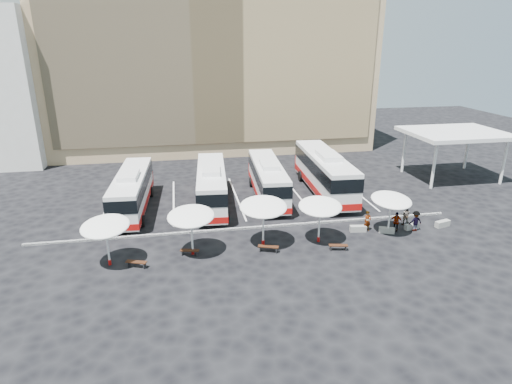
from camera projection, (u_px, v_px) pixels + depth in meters
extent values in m
plane|color=black|center=(250.00, 231.00, 33.95)|extent=(120.00, 120.00, 0.00)
cube|color=tan|center=(211.00, 55.00, 59.47)|extent=(42.00, 18.00, 25.00)
cube|color=tan|center=(218.00, 61.00, 51.19)|extent=(40.00, 0.30, 20.00)
cube|color=white|center=(456.00, 133.00, 45.66)|extent=(10.00, 8.00, 0.40)
cylinder|color=white|center=(434.00, 166.00, 43.06)|extent=(0.30, 0.30, 4.80)
cylinder|color=white|center=(504.00, 162.00, 44.42)|extent=(0.30, 0.30, 4.80)
cylinder|color=white|center=(404.00, 152.00, 48.62)|extent=(0.30, 0.30, 4.80)
cylinder|color=white|center=(467.00, 149.00, 49.99)|extent=(0.30, 0.30, 4.80)
cube|color=black|center=(249.00, 228.00, 34.39)|extent=(34.00, 0.25, 0.15)
cube|color=white|center=(107.00, 205.00, 39.33)|extent=(0.15, 12.00, 0.01)
cube|color=white|center=(174.00, 201.00, 40.35)|extent=(0.15, 12.00, 0.01)
cube|color=white|center=(237.00, 197.00, 41.37)|extent=(0.15, 12.00, 0.01)
cube|color=white|center=(296.00, 193.00, 42.40)|extent=(0.15, 12.00, 0.01)
cube|color=white|center=(353.00, 190.00, 43.42)|extent=(0.15, 12.00, 0.01)
cube|color=white|center=(132.00, 190.00, 37.61)|extent=(3.00, 11.66, 2.89)
cube|color=black|center=(131.00, 184.00, 37.42)|extent=(3.06, 11.72, 1.06)
cube|color=#A20D0B|center=(133.00, 201.00, 37.96)|extent=(3.06, 11.72, 0.53)
cube|color=#A20D0B|center=(141.00, 178.00, 43.25)|extent=(2.47, 0.32, 1.35)
cube|color=white|center=(129.00, 176.00, 36.16)|extent=(1.69, 2.96, 0.39)
cylinder|color=black|center=(126.00, 193.00, 41.08)|extent=(0.39, 0.98, 0.96)
cylinder|color=black|center=(151.00, 192.00, 41.37)|extent=(0.39, 0.98, 0.96)
cylinder|color=black|center=(112.00, 223.00, 34.33)|extent=(0.39, 0.98, 0.96)
cylinder|color=black|center=(142.00, 221.00, 34.62)|extent=(0.39, 0.98, 0.96)
cube|color=white|center=(211.00, 185.00, 38.96)|extent=(3.31, 11.89, 2.94)
cube|color=black|center=(211.00, 178.00, 38.77)|extent=(3.37, 11.95, 1.08)
cube|color=#A20D0B|center=(212.00, 196.00, 39.32)|extent=(3.37, 11.95, 0.54)
cube|color=#A20D0B|center=(211.00, 174.00, 44.71)|extent=(2.51, 0.38, 1.37)
cube|color=white|center=(211.00, 170.00, 37.49)|extent=(1.78, 3.04, 0.39)
cylinder|color=black|center=(199.00, 188.00, 42.52)|extent=(0.41, 1.00, 0.98)
cylinder|color=black|center=(224.00, 187.00, 42.77)|extent=(0.41, 1.00, 0.98)
cylinder|color=black|center=(198.00, 216.00, 35.64)|extent=(0.41, 1.00, 0.98)
cylinder|color=black|center=(227.00, 215.00, 35.89)|extent=(0.41, 1.00, 0.98)
cube|color=white|center=(268.00, 179.00, 40.72)|extent=(3.15, 11.75, 2.90)
cube|color=black|center=(268.00, 173.00, 40.53)|extent=(3.21, 11.81, 1.06)
cube|color=#A20D0B|center=(268.00, 189.00, 41.08)|extent=(3.21, 11.81, 0.53)
cube|color=#A20D0B|center=(260.00, 169.00, 46.40)|extent=(2.49, 0.35, 1.36)
cube|color=white|center=(269.00, 165.00, 39.27)|extent=(1.73, 3.00, 0.39)
cylinder|color=black|center=(251.00, 182.00, 44.23)|extent=(0.40, 0.99, 0.97)
cylinder|color=black|center=(274.00, 181.00, 44.50)|extent=(0.40, 0.99, 0.97)
cylinder|color=black|center=(260.00, 208.00, 37.43)|extent=(0.40, 0.99, 0.97)
cylinder|color=black|center=(287.00, 207.00, 37.70)|extent=(0.40, 0.99, 0.97)
cube|color=white|center=(324.00, 172.00, 41.99)|extent=(3.40, 13.44, 3.33)
cube|color=black|center=(325.00, 165.00, 41.77)|extent=(3.47, 13.51, 1.22)
cube|color=#A20D0B|center=(324.00, 183.00, 42.40)|extent=(3.47, 13.51, 0.61)
cube|color=#A20D0B|center=(307.00, 162.00, 48.49)|extent=(2.85, 0.36, 1.55)
cube|color=white|center=(329.00, 156.00, 40.32)|extent=(1.93, 3.41, 0.44)
cylinder|color=black|center=(301.00, 176.00, 45.98)|extent=(0.44, 1.13, 1.11)
cylinder|color=black|center=(326.00, 175.00, 46.33)|extent=(0.44, 1.13, 1.11)
cylinder|color=black|center=(322.00, 203.00, 38.20)|extent=(0.44, 1.13, 1.11)
cylinder|color=black|center=(352.00, 202.00, 38.55)|extent=(0.44, 1.13, 1.11)
cylinder|color=white|center=(108.00, 246.00, 28.40)|extent=(0.16, 0.16, 2.80)
cylinder|color=#A20D0B|center=(110.00, 262.00, 28.80)|extent=(0.25, 0.25, 0.37)
ellipsoid|color=white|center=(105.00, 226.00, 27.92)|extent=(3.86, 3.89, 0.96)
cylinder|color=white|center=(192.00, 236.00, 29.85)|extent=(0.16, 0.16, 2.87)
cylinder|color=#A20D0B|center=(193.00, 252.00, 30.26)|extent=(0.25, 0.25, 0.38)
ellipsoid|color=white|center=(191.00, 216.00, 29.35)|extent=(3.85, 3.89, 0.98)
cylinder|color=white|center=(263.00, 227.00, 31.12)|extent=(0.16, 0.16, 3.02)
cylinder|color=#A20D0B|center=(263.00, 243.00, 31.56)|extent=(0.25, 0.25, 0.40)
ellipsoid|color=white|center=(263.00, 207.00, 30.60)|extent=(3.85, 3.89, 1.04)
cylinder|color=white|center=(319.00, 224.00, 31.74)|extent=(0.16, 0.16, 2.81)
cylinder|color=#A20D0B|center=(318.00, 239.00, 32.15)|extent=(0.25, 0.25, 0.37)
ellipsoid|color=white|center=(320.00, 206.00, 31.26)|extent=(3.81, 3.85, 0.96)
cylinder|color=white|center=(389.00, 217.00, 33.19)|extent=(0.15, 0.15, 2.73)
cylinder|color=#A20D0B|center=(388.00, 231.00, 33.59)|extent=(0.23, 0.23, 0.36)
ellipsoid|color=white|center=(391.00, 200.00, 32.72)|extent=(3.55, 3.58, 0.93)
cube|color=black|center=(136.00, 262.00, 28.40)|extent=(1.46, 0.85, 0.06)
cube|color=black|center=(129.00, 264.00, 28.56)|extent=(0.18, 0.36, 0.38)
cube|color=black|center=(145.00, 266.00, 28.38)|extent=(0.18, 0.36, 0.38)
cube|color=black|center=(190.00, 250.00, 30.02)|extent=(1.38, 0.67, 0.05)
cube|color=black|center=(182.00, 253.00, 30.13)|extent=(0.13, 0.34, 0.35)
cube|color=black|center=(197.00, 253.00, 30.06)|extent=(0.13, 0.34, 0.35)
cube|color=black|center=(268.00, 247.00, 30.49)|extent=(1.52, 0.87, 0.06)
cube|color=black|center=(260.00, 249.00, 30.66)|extent=(0.18, 0.37, 0.39)
cube|color=black|center=(276.00, 250.00, 30.47)|extent=(0.18, 0.37, 0.39)
cube|color=black|center=(338.00, 245.00, 30.74)|extent=(1.40, 0.63, 0.05)
cube|color=black|center=(331.00, 248.00, 30.82)|extent=(0.12, 0.35, 0.36)
cube|color=black|center=(346.00, 248.00, 30.80)|extent=(0.12, 0.35, 0.36)
cube|color=gray|center=(358.00, 229.00, 33.84)|extent=(1.33, 0.60, 0.48)
cube|color=gray|center=(387.00, 230.00, 33.60)|extent=(1.24, 0.83, 0.44)
cube|color=gray|center=(412.00, 227.00, 34.25)|extent=(1.21, 0.56, 0.44)
cube|color=gray|center=(443.00, 224.00, 34.72)|extent=(1.40, 0.79, 0.50)
imported|color=black|center=(367.00, 221.00, 33.77)|extent=(0.66, 0.49, 1.66)
imported|color=black|center=(406.00, 215.00, 34.87)|extent=(1.03, 0.98, 1.69)
imported|color=black|center=(396.00, 222.00, 33.71)|extent=(1.02, 0.85, 1.62)
imported|color=black|center=(415.00, 221.00, 33.75)|extent=(1.11, 0.66, 1.68)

